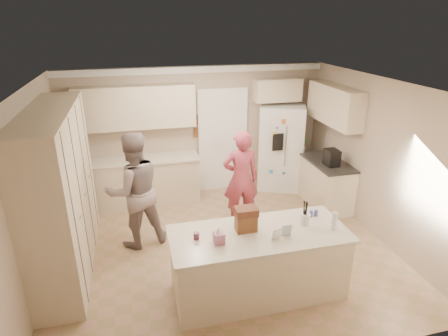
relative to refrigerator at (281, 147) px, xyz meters
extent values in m
cube|color=#A17A61|center=(-1.75, -2.03, -0.91)|extent=(5.20, 4.60, 0.02)
cube|color=white|center=(-1.75, -2.03, 1.71)|extent=(5.20, 4.60, 0.02)
cube|color=tan|center=(-1.75, 0.28, 0.40)|extent=(5.20, 0.02, 2.60)
cube|color=tan|center=(-1.75, -4.34, 0.40)|extent=(5.20, 0.02, 2.60)
cube|color=tan|center=(-4.36, -2.03, 0.40)|extent=(0.02, 4.60, 2.60)
cube|color=tan|center=(0.86, -2.03, 0.40)|extent=(0.02, 4.60, 2.60)
cube|color=white|center=(-1.75, 0.23, 1.63)|extent=(5.20, 0.08, 0.12)
cube|color=beige|center=(-4.05, -1.83, 0.28)|extent=(0.60, 2.60, 2.35)
cube|color=beige|center=(-2.90, -0.03, -0.46)|extent=(2.20, 0.60, 0.88)
cube|color=silver|center=(-2.90, -0.04, 0.00)|extent=(2.24, 0.63, 0.04)
cube|color=beige|center=(-2.90, 0.10, 1.00)|extent=(2.20, 0.35, 0.80)
cube|color=black|center=(-1.20, 0.25, 0.15)|extent=(0.90, 0.06, 2.10)
cube|color=white|center=(-1.20, 0.22, 0.15)|extent=(1.02, 0.03, 2.22)
cube|color=brown|center=(-1.73, 0.24, 0.65)|extent=(0.15, 0.02, 0.20)
cube|color=brown|center=(-1.73, 0.24, 0.38)|extent=(0.15, 0.02, 0.20)
cube|color=white|center=(0.00, 0.00, 0.00)|extent=(1.09, 0.98, 1.80)
cube|color=gray|center=(0.00, -0.36, 0.00)|extent=(0.02, 0.02, 1.78)
cube|color=black|center=(-0.22, -0.37, 0.25)|extent=(0.22, 0.03, 0.35)
cylinder|color=silver|center=(-0.05, -0.37, 0.15)|extent=(0.02, 0.02, 0.85)
cylinder|color=silver|center=(0.05, -0.37, 0.15)|extent=(0.02, 0.02, 0.85)
cube|color=beige|center=(-0.10, 0.10, 1.20)|extent=(0.95, 0.35, 0.45)
cube|color=beige|center=(0.55, -1.03, -0.46)|extent=(0.60, 1.20, 0.88)
cube|color=#2D2B28|center=(0.54, -1.03, 0.00)|extent=(0.63, 1.24, 0.04)
cube|color=beige|center=(0.67, -0.83, 1.05)|extent=(0.35, 1.50, 0.70)
cube|color=black|center=(0.50, -1.23, 0.17)|extent=(0.22, 0.28, 0.30)
cube|color=beige|center=(-1.55, -3.13, -0.46)|extent=(2.20, 0.90, 0.88)
cube|color=silver|center=(-1.55, -3.13, 0.00)|extent=(2.28, 0.96, 0.05)
cylinder|color=white|center=(-0.90, -3.08, 0.10)|extent=(0.13, 0.13, 0.15)
cube|color=#C3719A|center=(-2.10, -3.23, 0.10)|extent=(0.13, 0.13, 0.14)
cone|color=white|center=(-2.10, -3.23, 0.20)|extent=(0.08, 0.08, 0.08)
cube|color=brown|center=(-1.70, -3.03, 0.14)|extent=(0.26, 0.18, 0.22)
cube|color=#592D1E|center=(-1.70, -3.03, 0.30)|extent=(0.28, 0.20, 0.10)
cylinder|color=#59263F|center=(-2.35, -3.08, 0.07)|extent=(0.07, 0.07, 0.09)
cube|color=white|center=(-1.40, -3.33, 0.11)|extent=(0.12, 0.06, 0.16)
cube|color=silver|center=(-1.25, -3.28, 0.11)|extent=(0.12, 0.05, 0.16)
cylinder|color=silver|center=(-0.60, -3.28, 0.14)|extent=(0.07, 0.07, 0.24)
cylinder|color=#4A4CA3|center=(-0.73, -2.91, 0.07)|extent=(0.05, 0.05, 0.09)
cylinder|color=#4A4CA3|center=(-0.66, -2.91, 0.07)|extent=(0.05, 0.05, 0.09)
imported|color=gray|center=(-3.06, -1.52, 0.05)|extent=(1.07, 0.93, 1.90)
imported|color=#BE4763|center=(-1.25, -1.28, -0.04)|extent=(0.66, 0.46, 1.72)
camera|label=1|loc=(-2.98, -6.98, 2.56)|focal=30.00mm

